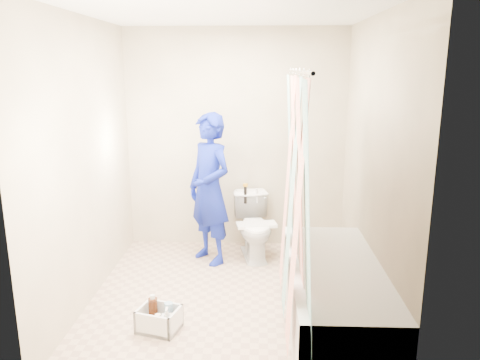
{
  "coord_description": "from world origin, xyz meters",
  "views": [
    {
      "loc": [
        0.25,
        -3.79,
        1.98
      ],
      "look_at": [
        0.09,
        0.31,
        0.99
      ],
      "focal_mm": 35.0,
      "sensor_mm": 36.0,
      "label": 1
    }
  ],
  "objects_px": {
    "bathtub": "(334,293)",
    "toilet": "(255,227)",
    "plumber": "(210,189)",
    "cleaning_caddy": "(160,320)"
  },
  "relations": [
    {
      "from": "bathtub",
      "to": "toilet",
      "type": "distance_m",
      "value": 1.48
    },
    {
      "from": "toilet",
      "to": "plumber",
      "type": "xyz_separation_m",
      "value": [
        -0.46,
        -0.12,
        0.44
      ]
    },
    {
      "from": "cleaning_caddy",
      "to": "toilet",
      "type": "bearing_deg",
      "value": 80.63
    },
    {
      "from": "toilet",
      "to": "cleaning_caddy",
      "type": "xyz_separation_m",
      "value": [
        -0.71,
        -1.49,
        -0.25
      ]
    },
    {
      "from": "bathtub",
      "to": "plumber",
      "type": "height_order",
      "value": "plumber"
    },
    {
      "from": "cleaning_caddy",
      "to": "bathtub",
      "type": "bearing_deg",
      "value": 22.46
    },
    {
      "from": "toilet",
      "to": "cleaning_caddy",
      "type": "height_order",
      "value": "toilet"
    },
    {
      "from": "toilet",
      "to": "cleaning_caddy",
      "type": "distance_m",
      "value": 1.67
    },
    {
      "from": "plumber",
      "to": "cleaning_caddy",
      "type": "distance_m",
      "value": 1.55
    },
    {
      "from": "toilet",
      "to": "cleaning_caddy",
      "type": "bearing_deg",
      "value": -126.3
    }
  ]
}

